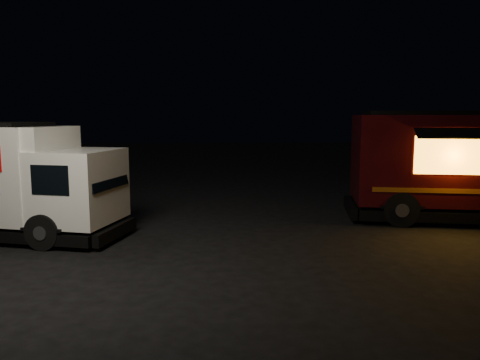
% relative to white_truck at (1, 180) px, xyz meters
% --- Properties ---
extents(ground, '(80.00, 80.00, 0.00)m').
position_rel_white_truck_xyz_m(ground, '(4.23, -0.59, -1.38)').
color(ground, black).
rests_on(ground, ground).
extents(white_truck, '(6.44, 3.58, 2.77)m').
position_rel_white_truck_xyz_m(white_truck, '(0.00, 0.00, 0.00)').
color(white_truck, white).
rests_on(white_truck, ground).
extents(red_truck, '(6.89, 3.57, 3.05)m').
position_rel_white_truck_xyz_m(red_truck, '(12.25, 1.09, 0.14)').
color(red_truck, '#34090A').
rests_on(red_truck, ground).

